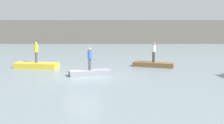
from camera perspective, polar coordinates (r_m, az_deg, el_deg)
The scene contains 8 objects.
ground_plane at distance 20.52m, azimuth -5.87°, elevation -3.01°, with size 120.00×120.00×0.00m, color slate.
embankment_wall at distance 49.67m, azimuth -2.49°, elevation 5.94°, with size 80.00×1.20×4.00m, color #666056.
rowboat_yellow at distance 25.09m, azimuth -14.72°, elevation -0.66°, with size 3.63×1.17×0.45m, color gold.
rowboat_grey at distance 21.19m, azimuth -4.47°, elevation -2.11°, with size 3.02×0.90×0.37m, color gray.
rowboat_brown at distance 25.18m, azimuth 8.06°, elevation -0.49°, with size 3.47×0.99×0.40m, color brown.
person_hiviz_shirt at distance 24.93m, azimuth -14.82°, elevation 2.07°, with size 0.32×0.32×1.75m.
person_blue_shirt at distance 21.02m, azimuth -4.50°, elevation 0.85°, with size 0.32×0.32×1.65m.
person_white_shirt at distance 25.03m, azimuth 8.11°, elevation 2.11°, with size 0.32×0.32×1.70m.
Camera 1 is at (2.06, -20.02, 3.99)m, focal length 46.41 mm.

